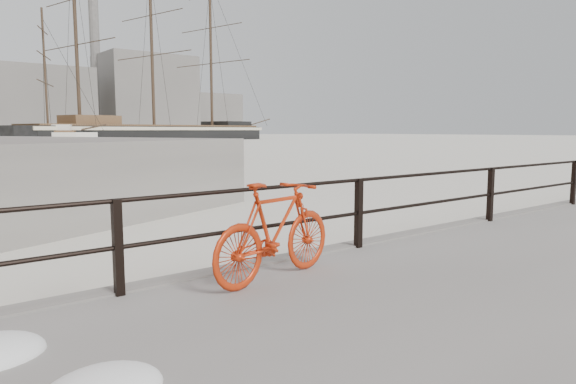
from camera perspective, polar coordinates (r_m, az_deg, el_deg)
ground at (r=10.44m, az=20.65°, el=-4.80°), size 400.00×400.00×0.00m
guardrail at (r=10.23m, az=21.57°, el=-0.25°), size 28.00×0.10×1.00m
bicycle at (r=5.79m, az=-1.41°, el=-4.31°), size 1.89×0.62×1.13m
barque_black at (r=103.03m, az=-14.60°, el=5.55°), size 70.86×37.66×37.69m
schooner_mid at (r=90.80m, az=-29.29°, el=4.74°), size 32.67×23.66×21.54m
industrial_west at (r=148.22m, az=-27.39°, el=8.83°), size 32.00×18.00×18.00m
industrial_mid at (r=163.52m, az=-15.49°, el=10.15°), size 26.00×20.00×24.00m
industrial_east at (r=177.92m, az=-9.17°, el=8.41°), size 20.00×16.00×14.00m
smokestack at (r=164.55m, az=-20.60°, el=13.44°), size 2.80×2.80×44.00m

